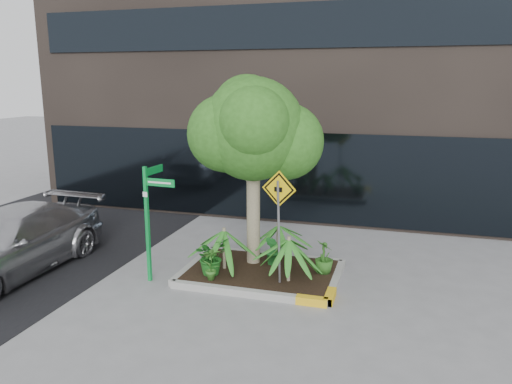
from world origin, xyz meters
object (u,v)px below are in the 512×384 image
(tree, at_px, (253,129))
(street_sign_post, at_px, (150,211))
(parked_car, at_px, (10,243))
(cattle_sign, at_px, (279,209))

(tree, bearing_deg, street_sign_post, -144.84)
(tree, height_order, parked_car, tree)
(parked_car, height_order, street_sign_post, street_sign_post)
(street_sign_post, relative_size, cattle_sign, 1.06)
(tree, height_order, street_sign_post, tree)
(street_sign_post, height_order, cattle_sign, cattle_sign)
(parked_car, bearing_deg, street_sign_post, 11.35)
(parked_car, bearing_deg, cattle_sign, 8.98)
(tree, height_order, cattle_sign, tree)
(parked_car, xyz_separation_m, street_sign_post, (3.15, 0.54, 0.82))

